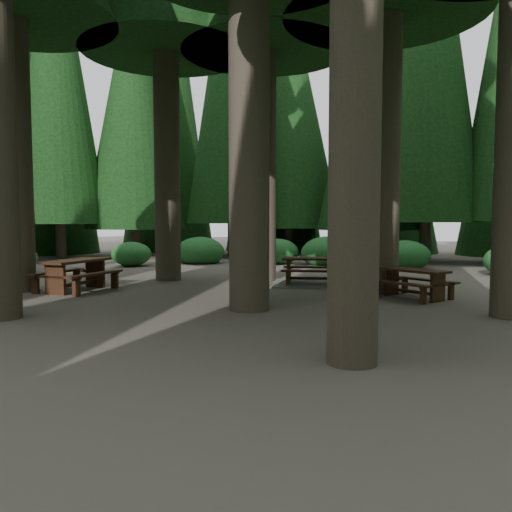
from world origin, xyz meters
The scene contains 5 objects.
ground centered at (0.00, 0.00, 0.00)m, with size 80.00×80.00×0.00m, color #4F4740.
picnic_table_b centered at (-4.62, 0.28, 0.56)m, with size 1.87×2.18×0.84m.
picnic_table_c centered at (0.26, 4.71, 0.27)m, with size 2.91×2.70×0.79m.
picnic_table_d centered at (3.41, 3.49, 0.47)m, with size 2.02×1.85×0.71m.
shrub_ring centered at (0.70, 0.75, 0.40)m, with size 23.86×24.64×1.49m.
Camera 1 is at (6.16, -8.64, 1.85)m, focal length 35.00 mm.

